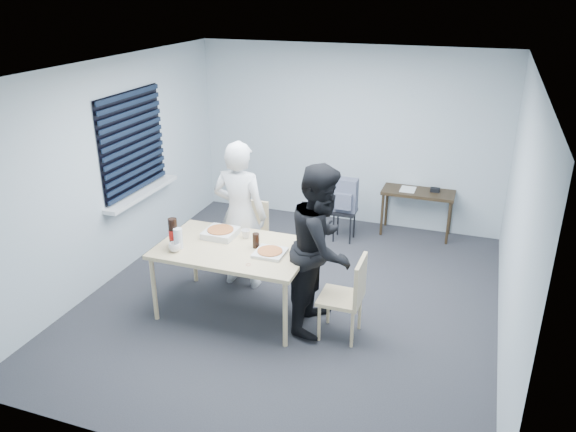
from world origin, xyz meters
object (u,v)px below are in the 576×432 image
at_px(backpack, 345,196).
at_px(mug_a, 175,247).
at_px(stool, 344,218).
at_px(chair_far, 250,231).
at_px(chair_right, 349,293).
at_px(person_black, 322,248).
at_px(mug_b, 246,234).
at_px(person_white, 240,215).
at_px(side_table, 418,196).
at_px(soda_bottle, 173,233).
at_px(dining_table, 234,252).

height_order(backpack, mug_a, backpack).
bearing_deg(stool, chair_far, -126.19).
bearing_deg(chair_far, chair_right, -34.44).
bearing_deg(person_black, mug_a, 104.23).
xyz_separation_m(person_black, backpack, (-0.28, 2.11, -0.22)).
bearing_deg(chair_far, mug_b, -69.60).
relative_size(chair_far, mug_a, 7.24).
bearing_deg(person_black, stool, 7.50).
xyz_separation_m(person_white, mug_a, (-0.35, -0.89, -0.06)).
height_order(person_white, mug_b, person_white).
xyz_separation_m(side_table, backpack, (-0.93, -0.53, 0.08)).
bearing_deg(person_white, soda_bottle, 61.75).
bearing_deg(mug_a, person_white, 68.74).
distance_m(dining_table, side_table, 3.16).
xyz_separation_m(person_black, stool, (-0.28, 2.13, -0.55)).
bearing_deg(dining_table, stool, 73.19).
height_order(person_black, soda_bottle, person_black).
xyz_separation_m(chair_far, side_table, (1.83, 1.75, 0.07)).
xyz_separation_m(dining_table, stool, (0.67, 2.20, -0.39)).
bearing_deg(soda_bottle, person_white, 61.75).
distance_m(dining_table, mug_b, 0.28).
bearing_deg(backpack, person_white, -138.18).
distance_m(chair_right, backpack, 2.35).
bearing_deg(mug_b, soda_bottle, -144.91).
height_order(mug_b, soda_bottle, soda_bottle).
height_order(side_table, mug_a, mug_a).
bearing_deg(soda_bottle, stool, 61.98).
xyz_separation_m(stool, mug_b, (-0.64, -1.95, 0.49)).
relative_size(person_white, person_black, 1.00).
distance_m(chair_right, mug_b, 1.34).
bearing_deg(person_white, side_table, -129.89).
relative_size(dining_table, mug_a, 12.99).
xyz_separation_m(person_white, mug_b, (0.22, -0.33, -0.06)).
bearing_deg(side_table, mug_b, -122.41).
height_order(stool, soda_bottle, soda_bottle).
distance_m(dining_table, backpack, 2.29).
height_order(dining_table, soda_bottle, soda_bottle).
bearing_deg(soda_bottle, chair_far, 72.27).
bearing_deg(chair_right, stool, 105.21).
xyz_separation_m(person_black, mug_a, (-1.48, -0.38, -0.06)).
relative_size(person_black, backpack, 3.81).
distance_m(dining_table, person_black, 0.96).
distance_m(mug_b, soda_bottle, 0.78).
distance_m(dining_table, stool, 2.33).
bearing_deg(stool, dining_table, -106.81).
bearing_deg(chair_right, mug_b, 165.26).
distance_m(backpack, mug_a, 2.77).
bearing_deg(mug_b, backpack, 71.74).
relative_size(backpack, mug_b, 4.64).
height_order(side_table, backpack, backpack).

